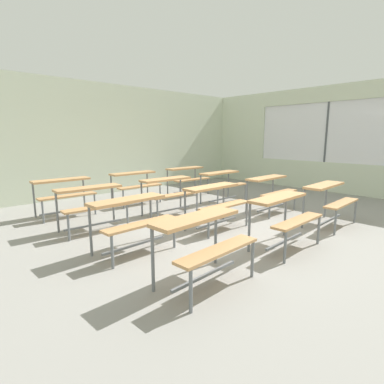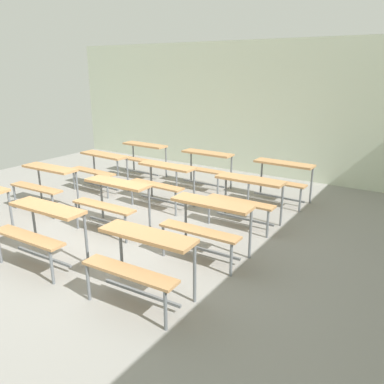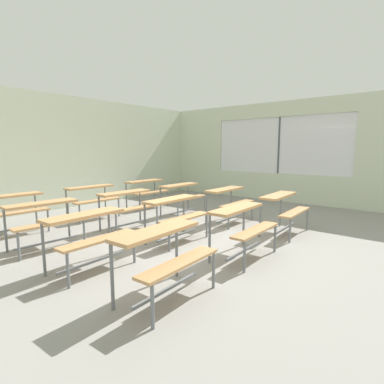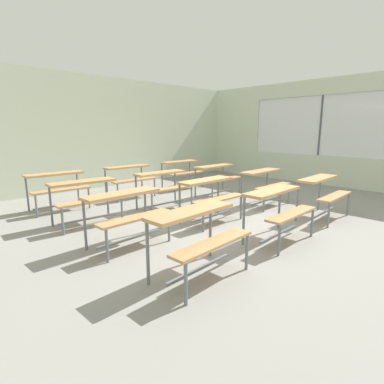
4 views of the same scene
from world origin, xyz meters
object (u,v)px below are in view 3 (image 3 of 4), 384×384
at_px(desk_bench_r1c2, 229,197).
at_px(desk_bench_r2c1, 128,201).
at_px(desk_bench_r0c2, 284,204).
at_px(desk_bench_r3c1, 92,194).
at_px(desk_bench_r3c2, 147,187).
at_px(desk_bench_r3c0, 13,205).
at_px(desk_bench_r1c1, 176,209).
at_px(desk_bench_r2c0, 44,214).
at_px(desk_bench_r0c0, 164,247).
at_px(desk_bench_r0c1, 243,220).
at_px(desk_bench_r2c2, 182,192).
at_px(desk_bench_r1c0, 89,228).

xyz_separation_m(desk_bench_r1c2, desk_bench_r2c1, (-1.70, 1.31, 0.00)).
xyz_separation_m(desk_bench_r0c2, desk_bench_r2c1, (-1.64, 2.56, 0.00)).
bearing_deg(desk_bench_r0c2, desk_bench_r1c2, 84.97).
bearing_deg(desk_bench_r3c1, desk_bench_r3c2, 0.39).
bearing_deg(desk_bench_r2c1, desk_bench_r3c2, 39.88).
xyz_separation_m(desk_bench_r1c2, desk_bench_r3c0, (-3.33, 2.66, 0.00)).
relative_size(desk_bench_r1c1, desk_bench_r3c0, 0.99).
bearing_deg(desk_bench_r2c0, desk_bench_r0c0, -85.77).
height_order(desk_bench_r1c2, desk_bench_r2c0, same).
distance_m(desk_bench_r0c0, desk_bench_r0c2, 3.21).
height_order(desk_bench_r0c1, desk_bench_r3c0, same).
height_order(desk_bench_r1c1, desk_bench_r3c0, same).
bearing_deg(desk_bench_r0c1, desk_bench_r2c1, 89.38).
bearing_deg(desk_bench_r2c2, desk_bench_r1c2, -87.25).
xyz_separation_m(desk_bench_r0c1, desk_bench_r0c2, (1.60, 0.03, 0.00)).
xyz_separation_m(desk_bench_r0c1, desk_bench_r2c0, (-1.67, 2.65, 0.00)).
bearing_deg(desk_bench_r2c0, desk_bench_r3c0, 92.85).
bearing_deg(desk_bench_r0c1, desk_bench_r3c1, 88.34).
height_order(desk_bench_r2c0, desk_bench_r2c2, same).
relative_size(desk_bench_r2c2, desk_bench_r3c1, 0.99).
relative_size(desk_bench_r0c1, desk_bench_r1c1, 1.01).
bearing_deg(desk_bench_r0c2, desk_bench_r2c2, 87.61).
relative_size(desk_bench_r2c0, desk_bench_r2c1, 1.01).
xyz_separation_m(desk_bench_r2c0, desk_bench_r3c2, (3.33, 1.28, 0.00)).
bearing_deg(desk_bench_r2c2, desk_bench_r0c2, -89.82).
distance_m(desk_bench_r2c0, desk_bench_r3c1, 2.12).
xyz_separation_m(desk_bench_r3c0, desk_bench_r3c2, (3.33, -0.02, 0.00)).
height_order(desk_bench_r3c0, desk_bench_r3c1, same).
bearing_deg(desk_bench_r1c1, desk_bench_r0c2, -38.70).
height_order(desk_bench_r0c2, desk_bench_r3c1, same).
bearing_deg(desk_bench_r0c0, desk_bench_r1c2, 18.57).
xyz_separation_m(desk_bench_r2c0, desk_bench_r3c0, (0.00, 1.29, 0.00)).
xyz_separation_m(desk_bench_r0c0, desk_bench_r0c1, (1.62, -0.02, 0.00)).
distance_m(desk_bench_r2c2, desk_bench_r3c1, 2.10).
xyz_separation_m(desk_bench_r2c2, desk_bench_r3c2, (0.06, 1.35, 0.00)).
relative_size(desk_bench_r3c0, desk_bench_r3c1, 1.00).
bearing_deg(desk_bench_r3c2, desk_bench_r0c0, -128.02).
relative_size(desk_bench_r0c2, desk_bench_r1c2, 1.01).
relative_size(desk_bench_r0c2, desk_bench_r1c0, 1.00).
relative_size(desk_bench_r1c1, desk_bench_r3c1, 1.00).
height_order(desk_bench_r2c1, desk_bench_r3c1, same).
height_order(desk_bench_r0c1, desk_bench_r2c0, same).
distance_m(desk_bench_r2c2, desk_bench_r3c0, 3.54).
distance_m(desk_bench_r0c1, desk_bench_r3c2, 4.27).
height_order(desk_bench_r0c1, desk_bench_r0c2, same).
height_order(desk_bench_r2c2, desk_bench_r3c2, same).
distance_m(desk_bench_r0c2, desk_bench_r3c0, 5.10).
distance_m(desk_bench_r0c1, desk_bench_r3c1, 3.94).
height_order(desk_bench_r2c0, desk_bench_r3c1, same).
height_order(desk_bench_r0c0, desk_bench_r1c2, same).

